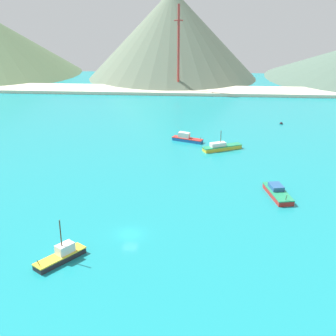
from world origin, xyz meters
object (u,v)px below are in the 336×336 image
at_px(fishing_boat_5, 61,256).
at_px(radio_tower, 179,48).
at_px(fishing_boat_6, 278,192).
at_px(fishing_boat_3, 187,138).
at_px(fishing_boat_7, 221,147).
at_px(buoy_0, 281,124).

distance_m(fishing_boat_5, radio_tower, 131.02).
relative_size(fishing_boat_6, radio_tower, 0.30).
bearing_deg(fishing_boat_6, radio_tower, 103.91).
xyz_separation_m(fishing_boat_3, radio_tower, (-5.78, 67.12, 16.66)).
xyz_separation_m(fishing_boat_6, fishing_boat_7, (-10.34, 28.59, 0.04)).
height_order(fishing_boat_7, radio_tower, radio_tower).
bearing_deg(fishing_boat_7, radio_tower, 101.52).
xyz_separation_m(fishing_boat_3, fishing_boat_7, (9.29, -6.86, -0.04)).
bearing_deg(buoy_0, fishing_boat_7, -126.09).
height_order(fishing_boat_6, radio_tower, radio_tower).
bearing_deg(fishing_boat_5, fishing_boat_6, 36.31).
bearing_deg(fishing_boat_5, buoy_0, 60.89).
distance_m(fishing_boat_6, fishing_boat_7, 30.40).
bearing_deg(buoy_0, fishing_boat_5, -119.11).
relative_size(buoy_0, radio_tower, 0.03).
bearing_deg(fishing_boat_3, fishing_boat_7, -36.44).
relative_size(fishing_boat_3, radio_tower, 0.26).
relative_size(fishing_boat_3, buoy_0, 9.05).
bearing_deg(radio_tower, fishing_boat_6, -76.09).
xyz_separation_m(fishing_boat_7, buoy_0, (19.52, 26.78, -0.63)).
height_order(fishing_boat_6, fishing_boat_7, fishing_boat_7).
bearing_deg(fishing_boat_7, fishing_boat_5, -115.35).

